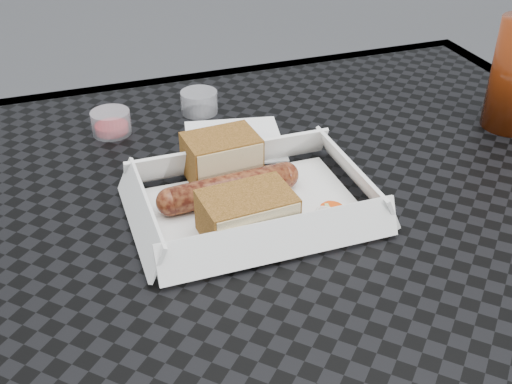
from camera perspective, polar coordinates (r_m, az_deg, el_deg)
patio_table at (r=0.75m, az=7.17°, el=-5.62°), size 0.80×0.80×0.74m
food_tray at (r=0.68m, az=-0.28°, el=-1.55°), size 0.22×0.15×0.00m
bratwurst at (r=0.68m, az=-2.36°, el=0.36°), size 0.16×0.04×0.03m
bread_near at (r=0.72m, az=-3.07°, el=3.17°), size 0.08×0.06×0.05m
bread_far at (r=0.63m, az=-0.80°, el=-2.02°), size 0.09×0.07×0.05m
veg_garnish at (r=0.67m, az=6.67°, el=-2.14°), size 0.03×0.03×0.00m
napkin at (r=0.81m, az=-1.95°, el=4.57°), size 0.14×0.14×0.00m
condiment_cup_sauce at (r=0.84m, az=-12.76°, el=6.05°), size 0.05×0.05×0.03m
condiment_cup_empty at (r=0.88m, az=-5.08°, el=7.96°), size 0.05×0.05×0.03m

